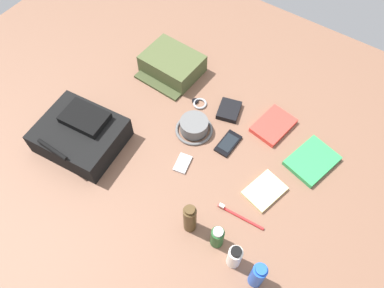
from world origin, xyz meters
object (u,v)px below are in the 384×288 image
(toothbrush, at_px, (238,215))
(notepad, at_px, (264,191))
(wristwatch, at_px, (199,103))
(deodorant_spray, at_px, (258,275))
(wallet, at_px, (229,110))
(shampoo_bottle, at_px, (217,237))
(cell_phone, at_px, (228,143))
(backpack, at_px, (81,134))
(travel_guidebook, at_px, (273,126))
(media_player, at_px, (183,163))
(bucket_hat, at_px, (194,127))
(paperback_novel, at_px, (312,161))
(cologne_bottle, at_px, (190,218))
(toothpaste_tube, at_px, (235,257))
(toiletry_pouch, at_px, (172,65))

(toothbrush, distance_m, notepad, 0.15)
(wristwatch, xyz_separation_m, toothbrush, (-0.41, 0.36, 0.00))
(deodorant_spray, height_order, wallet, deodorant_spray)
(shampoo_bottle, bearing_deg, notepad, -99.67)
(wallet, bearing_deg, wristwatch, -0.23)
(wallet, relative_size, notepad, 0.73)
(cell_phone, bearing_deg, backpack, 33.51)
(travel_guidebook, height_order, wristwatch, travel_guidebook)
(shampoo_bottle, relative_size, toothbrush, 0.60)
(deodorant_spray, relative_size, cell_phone, 1.21)
(travel_guidebook, bearing_deg, media_player, 59.93)
(wristwatch, bearing_deg, bucket_hat, 115.30)
(paperback_novel, distance_m, toothbrush, 0.39)
(bucket_hat, distance_m, toothbrush, 0.42)
(media_player, relative_size, toothbrush, 0.50)
(deodorant_spray, bearing_deg, wristwatch, -42.06)
(cologne_bottle, relative_size, travel_guidebook, 0.82)
(wristwatch, distance_m, notepad, 0.50)
(toothpaste_tube, bearing_deg, deodorant_spray, 172.36)
(media_player, bearing_deg, cell_phone, -118.74)
(cologne_bottle, relative_size, toothbrush, 0.85)
(paperback_novel, bearing_deg, deodorant_spray, 94.12)
(backpack, bearing_deg, cologne_bottle, 175.04)
(toiletry_pouch, height_order, wristwatch, toiletry_pouch)
(backpack, distance_m, cologne_bottle, 0.58)
(wristwatch, height_order, wallet, wallet)
(cologne_bottle, bearing_deg, travel_guidebook, -94.06)
(toothpaste_tube, height_order, paperback_novel, toothpaste_tube)
(shampoo_bottle, height_order, travel_guidebook, shampoo_bottle)
(cologne_bottle, xyz_separation_m, cell_phone, (0.07, -0.38, -0.07))
(toothbrush, bearing_deg, toiletry_pouch, -35.43)
(cologne_bottle, bearing_deg, deodorant_spray, 173.65)
(notepad, bearing_deg, paperback_novel, -98.47)
(cologne_bottle, height_order, cell_phone, cologne_bottle)
(deodorant_spray, bearing_deg, media_player, -26.51)
(shampoo_bottle, height_order, media_player, shampoo_bottle)
(bucket_hat, distance_m, wristwatch, 0.15)
(bucket_hat, bearing_deg, toothpaste_tube, 138.21)
(toothpaste_tube, xyz_separation_m, toothbrush, (0.07, -0.15, -0.05))
(toothpaste_tube, height_order, notepad, toothpaste_tube)
(travel_guidebook, bearing_deg, deodorant_spray, 112.52)
(media_player, relative_size, wristwatch, 1.32)
(cologne_bottle, xyz_separation_m, media_player, (0.17, -0.20, -0.07))
(toiletry_pouch, relative_size, wallet, 2.40)
(wristwatch, bearing_deg, notepad, 154.24)
(paperback_novel, bearing_deg, wallet, -3.81)
(travel_guidebook, height_order, toothbrush, same)
(cologne_bottle, xyz_separation_m, travel_guidebook, (-0.04, -0.57, -0.07))
(toothbrush, bearing_deg, cell_phone, -51.78)
(paperback_novel, xyz_separation_m, wallet, (0.41, -0.03, 0.00))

